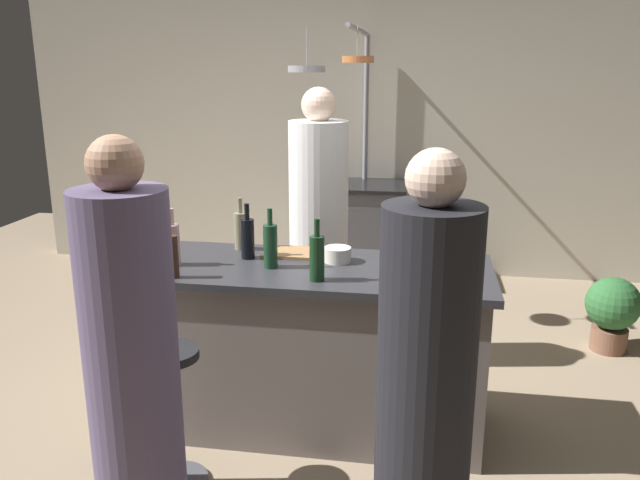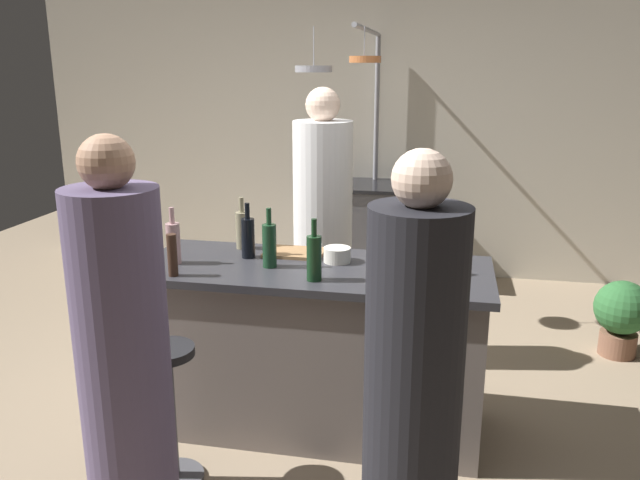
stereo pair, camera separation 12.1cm
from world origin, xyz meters
name	(u,v)px [view 1 (the left image)]	position (x,y,z in m)	size (l,w,h in m)	color
ground_plane	(316,423)	(0.00, 0.00, 0.00)	(9.00, 9.00, 0.00)	gray
back_wall	(367,132)	(0.00, 2.85, 1.30)	(6.40, 0.16, 2.60)	beige
kitchen_island	(315,347)	(0.00, 0.00, 0.45)	(1.80, 0.72, 0.90)	slate
stove_range	(361,233)	(0.00, 2.45, 0.45)	(0.80, 0.64, 0.89)	#47474C
chef	(319,238)	(-0.12, 0.83, 0.82)	(0.37, 0.37, 1.77)	white
bar_stool_left	(174,411)	(-0.55, -0.62, 0.38)	(0.28, 0.28, 0.68)	#4C4C51
guest_left	(133,372)	(-0.53, -1.01, 0.77)	(0.35, 0.35, 1.67)	#594C6B
bar_stool_right	(414,433)	(0.53, -0.62, 0.38)	(0.28, 0.28, 0.68)	#4C4C51
guest_right	(425,397)	(0.56, -1.00, 0.76)	(0.35, 0.35, 1.64)	black
overhead_pot_rack	(349,100)	(-0.07, 2.00, 1.63)	(0.59, 1.45, 2.17)	gray
potted_plant	(612,309)	(1.83, 1.24, 0.30)	(0.36, 0.36, 0.52)	brown
cutting_board	(294,253)	(-0.15, 0.19, 0.91)	(0.32, 0.22, 0.02)	#997047
pepper_mill	(173,257)	(-0.64, -0.28, 1.01)	(0.05, 0.05, 0.21)	#382319
wine_bottle_green	(270,245)	(-0.22, -0.05, 1.02)	(0.07, 0.07, 0.31)	#193D23
wine_bottle_dark	(248,238)	(-0.38, 0.09, 1.01)	(0.07, 0.07, 0.30)	black
wine_bottle_red	(317,257)	(0.04, -0.21, 1.02)	(0.07, 0.07, 0.30)	#143319
wine_bottle_white	(241,230)	(-0.46, 0.25, 1.01)	(0.07, 0.07, 0.29)	gray
wine_bottle_rose	(173,244)	(-0.72, -0.09, 1.01)	(0.07, 0.07, 0.30)	#B78C8E
wine_glass_near_left_guest	(452,253)	(0.68, 0.00, 1.01)	(0.07, 0.07, 0.15)	silver
wine_glass_by_chef	(422,261)	(0.54, -0.15, 1.01)	(0.07, 0.07, 0.15)	silver
mixing_bowl_ceramic	(338,255)	(0.10, 0.10, 0.94)	(0.14, 0.14, 0.08)	silver
mixing_bowl_blue	(401,259)	(0.43, 0.10, 0.93)	(0.15, 0.15, 0.06)	#334C6B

